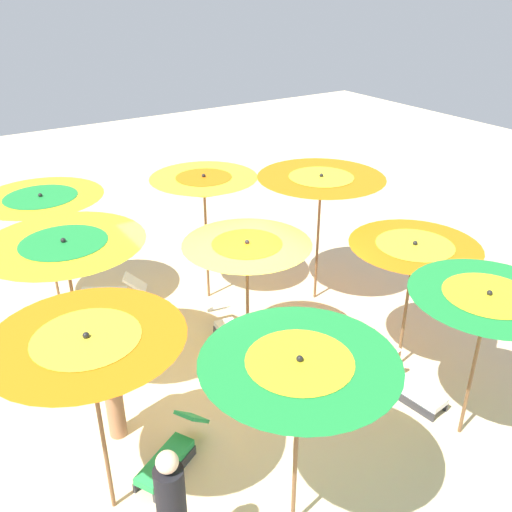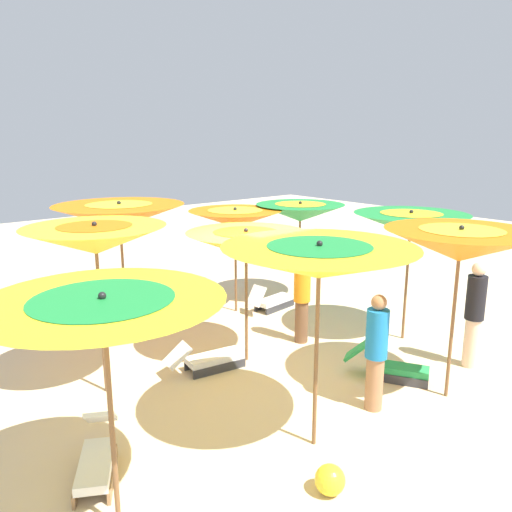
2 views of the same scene
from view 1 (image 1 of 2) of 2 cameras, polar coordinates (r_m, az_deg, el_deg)
name	(u,v)px [view 1 (image 1 of 2)]	position (r m, az deg, el deg)	size (l,w,h in m)	color
ground	(237,377)	(9.07, -1.95, -12.29)	(35.46, 35.46, 0.04)	beige
beach_umbrella_0	(42,207)	(10.35, -21.04, 4.75)	(2.13, 2.13, 2.37)	brown
beach_umbrella_1	(65,254)	(8.04, -18.93, 0.19)	(2.22, 2.22, 2.54)	brown
beach_umbrella_2	(89,354)	(6.03, -16.73, -9.63)	(2.03, 2.03, 2.51)	brown
beach_umbrella_3	(204,187)	(10.17, -5.34, 7.03)	(1.95, 1.95, 2.53)	brown
beach_umbrella_4	(247,255)	(8.24, -0.92, 0.09)	(1.92, 1.92, 2.25)	brown
beach_umbrella_5	(299,375)	(5.64, 4.42, -12.11)	(2.01, 2.01, 2.41)	brown
beach_umbrella_6	(321,187)	(10.14, 6.64, 7.00)	(2.30, 2.30, 2.55)	brown
beach_umbrella_7	(413,255)	(8.52, 15.82, 0.08)	(1.93, 1.93, 2.25)	brown
beach_umbrella_8	(486,308)	(7.46, 22.53, -4.91)	(1.95, 1.95, 2.28)	brown
lounger_0	(170,455)	(7.66, -8.80, -19.47)	(1.27, 0.90, 0.60)	#333338
lounger_1	(109,292)	(11.19, -14.82, -3.58)	(1.29, 0.95, 0.56)	olive
lounger_2	(411,387)	(8.85, 15.55, -12.76)	(0.49, 1.21, 0.62)	#333338
lounger_3	(230,331)	(9.72, -2.64, -7.73)	(0.58, 1.33, 0.53)	#333338
beachgoer_0	(292,361)	(7.94, 3.70, -10.69)	(0.30, 0.30, 1.67)	brown
beachgoer_2	(112,385)	(7.79, -14.55, -12.68)	(0.30, 0.30, 1.64)	#A3704C
beach_ball	(30,376)	(9.48, -22.10, -11.30)	(0.32, 0.32, 0.32)	yellow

